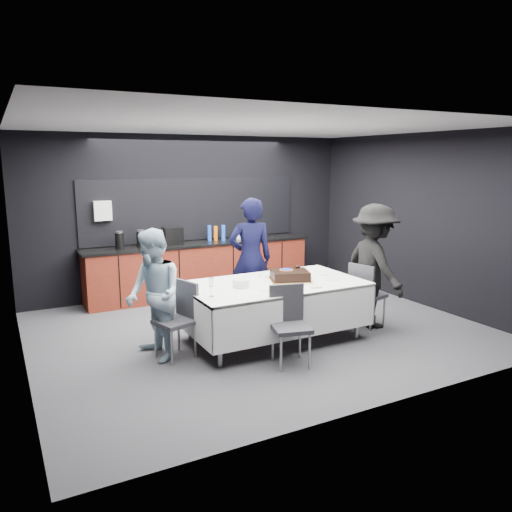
{
  "coord_description": "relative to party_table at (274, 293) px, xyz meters",
  "views": [
    {
      "loc": [
        -3.19,
        -5.91,
        2.36
      ],
      "look_at": [
        0.0,
        0.1,
        1.05
      ],
      "focal_mm": 35.0,
      "sensor_mm": 36.0,
      "label": 1
    }
  ],
  "objects": [
    {
      "name": "kitchenette",
      "position": [
        -0.02,
        2.62,
        -0.1
      ],
      "size": [
        4.1,
        0.64,
        2.05
      ],
      "color": "#5E1A0E",
      "rests_on": "ground"
    },
    {
      "name": "room_shell",
      "position": [
        0.0,
        0.4,
        1.22
      ],
      "size": [
        6.04,
        5.04,
        2.82
      ],
      "color": "white",
      "rests_on": "ground"
    },
    {
      "name": "cake_assembly",
      "position": [
        0.26,
        0.01,
        0.2
      ],
      "size": [
        0.64,
        0.58,
        0.17
      ],
      "color": "#C58D39",
      "rests_on": "party_table"
    },
    {
      "name": "fork_pile",
      "position": [
        0.33,
        -0.48,
        0.15
      ],
      "size": [
        0.17,
        0.13,
        0.02
      ],
      "primitive_type": "cube",
      "rotation": [
        0.0,
        0.0,
        -0.3
      ],
      "color": "white",
      "rests_on": "party_table"
    },
    {
      "name": "person_left",
      "position": [
        -1.59,
        0.09,
        0.15
      ],
      "size": [
        0.67,
        0.83,
        1.58
      ],
      "primitive_type": "imported",
      "rotation": [
        0.0,
        0.0,
        -1.47
      ],
      "color": "#A5BFD0",
      "rests_on": "ground"
    },
    {
      "name": "ground",
      "position": [
        0.0,
        0.4,
        -0.64
      ],
      "size": [
        6.0,
        6.0,
        0.0
      ],
      "primitive_type": "plane",
      "color": "#414146",
      "rests_on": "ground"
    },
    {
      "name": "plate_stack",
      "position": [
        -0.48,
        -0.01,
        0.19
      ],
      "size": [
        0.21,
        0.21,
        0.1
      ],
      "primitive_type": "cylinder",
      "color": "white",
      "rests_on": "party_table"
    },
    {
      "name": "loose_plate_far",
      "position": [
        0.08,
        0.39,
        0.14
      ],
      "size": [
        0.19,
        0.19,
        0.01
      ],
      "primitive_type": "cylinder",
      "color": "white",
      "rests_on": "party_table"
    },
    {
      "name": "person_center",
      "position": [
        0.16,
        0.98,
        0.27
      ],
      "size": [
        0.75,
        0.59,
        1.82
      ],
      "primitive_type": "imported",
      "rotation": [
        0.0,
        0.0,
        2.89
      ],
      "color": "black",
      "rests_on": "ground"
    },
    {
      "name": "champagne_flute",
      "position": [
        -0.99,
        -0.25,
        0.3
      ],
      "size": [
        0.06,
        0.06,
        0.22
      ],
      "color": "white",
      "rests_on": "party_table"
    },
    {
      "name": "loose_plate_right_b",
      "position": [
        0.77,
        -0.21,
        0.14
      ],
      "size": [
        0.21,
        0.21,
        0.01
      ],
      "primitive_type": "cylinder",
      "color": "white",
      "rests_on": "party_table"
    },
    {
      "name": "chair_near",
      "position": [
        -0.23,
        -0.76,
        -0.11
      ],
      "size": [
        0.51,
        0.51,
        0.92
      ],
      "color": "#302F35",
      "rests_on": "ground"
    },
    {
      "name": "chair_right",
      "position": [
        1.41,
        -0.16,
        -0.11
      ],
      "size": [
        0.52,
        0.52,
        0.92
      ],
      "color": "#302F35",
      "rests_on": "ground"
    },
    {
      "name": "chair_left",
      "position": [
        -1.29,
        0.03,
        -0.11
      ],
      "size": [
        0.52,
        0.52,
        0.92
      ],
      "color": "#302F35",
      "rests_on": "ground"
    },
    {
      "name": "person_right",
      "position": [
        1.54,
        -0.18,
        0.24
      ],
      "size": [
        0.74,
        1.19,
        1.76
      ],
      "primitive_type": "imported",
      "rotation": [
        0.0,
        0.0,
        1.49
      ],
      "color": "black",
      "rests_on": "ground"
    },
    {
      "name": "loose_plate_right_a",
      "position": [
        0.85,
        0.1,
        0.14
      ],
      "size": [
        0.21,
        0.21,
        0.01
      ],
      "primitive_type": "cylinder",
      "color": "white",
      "rests_on": "party_table"
    },
    {
      "name": "loose_plate_near",
      "position": [
        -0.27,
        -0.29,
        0.14
      ],
      "size": [
        0.22,
        0.22,
        0.01
      ],
      "primitive_type": "cylinder",
      "color": "white",
      "rests_on": "party_table"
    },
    {
      "name": "party_table",
      "position": [
        0.0,
        0.0,
        0.0
      ],
      "size": [
        2.32,
        1.32,
        0.78
      ],
      "color": "#99999E",
      "rests_on": "ground"
    }
  ]
}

